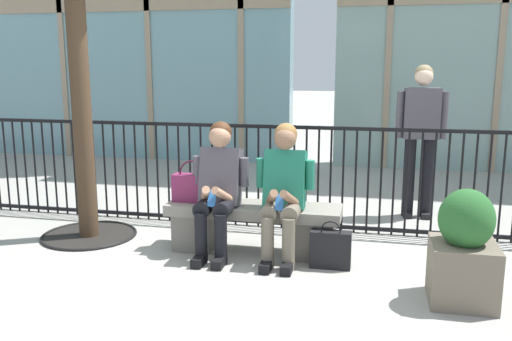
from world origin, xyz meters
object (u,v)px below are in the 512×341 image
(seated_person_with_phone, at_px, (218,185))
(seated_person_companion, at_px, (283,188))
(shopping_bag, at_px, (330,249))
(bystander_at_railing, at_px, (421,129))
(stone_bench, at_px, (254,223))
(planter, at_px, (464,251))
(handbag_on_bench, at_px, (193,187))

(seated_person_with_phone, relative_size, seated_person_companion, 1.00)
(shopping_bag, relative_size, bystander_at_railing, 0.25)
(bystander_at_railing, bearing_deg, stone_bench, -134.88)
(shopping_bag, bearing_deg, planter, -25.58)
(shopping_bag, height_order, bystander_at_railing, bystander_at_railing)
(shopping_bag, bearing_deg, handbag_on_bench, 169.47)
(stone_bench, xyz_separation_m, shopping_bag, (0.73, -0.25, -0.10))
(stone_bench, distance_m, handbag_on_bench, 0.66)
(shopping_bag, xyz_separation_m, bystander_at_railing, (0.83, 1.82, 0.83))
(stone_bench, bearing_deg, seated_person_with_phone, -156.54)
(stone_bench, height_order, planter, planter)
(seated_person_with_phone, relative_size, planter, 1.43)
(shopping_bag, bearing_deg, bystander_at_railing, 65.51)
(seated_person_with_phone, xyz_separation_m, bystander_at_railing, (1.85, 1.69, 0.35))
(stone_bench, height_order, seated_person_with_phone, seated_person_with_phone)
(bystander_at_railing, bearing_deg, shopping_bag, -114.49)
(seated_person_companion, bearing_deg, bystander_at_railing, 53.31)
(planter, bearing_deg, seated_person_with_phone, 163.45)
(seated_person_with_phone, xyz_separation_m, shopping_bag, (1.03, -0.12, -0.48))
(seated_person_companion, relative_size, handbag_on_bench, 3.08)
(seated_person_companion, xyz_separation_m, handbag_on_bench, (-0.88, 0.12, -0.06))
(handbag_on_bench, bearing_deg, seated_person_companion, -7.71)
(seated_person_companion, distance_m, planter, 1.57)
(handbag_on_bench, relative_size, shopping_bag, 0.92)
(seated_person_with_phone, bearing_deg, bystander_at_railing, 42.40)
(stone_bench, relative_size, seated_person_with_phone, 1.32)
(seated_person_companion, height_order, bystander_at_railing, bystander_at_railing)
(handbag_on_bench, height_order, bystander_at_railing, bystander_at_railing)
(seated_person_companion, height_order, handbag_on_bench, seated_person_companion)
(seated_person_with_phone, bearing_deg, handbag_on_bench, 157.29)
(stone_bench, distance_m, planter, 1.88)
(seated_person_companion, xyz_separation_m, bystander_at_railing, (1.26, 1.69, 0.35))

